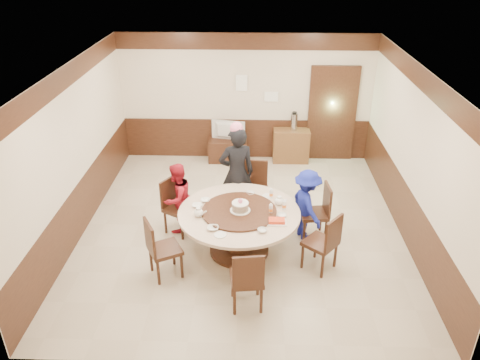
{
  "coord_description": "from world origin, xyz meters",
  "views": [
    {
      "loc": [
        0.19,
        -6.93,
        4.55
      ],
      "look_at": [
        -0.03,
        -0.32,
        1.1
      ],
      "focal_mm": 35.0,
      "sensor_mm": 36.0,
      "label": 1
    }
  ],
  "objects_px": {
    "banquet_table": "(239,224)",
    "shrimp_platter": "(277,221)",
    "side_cabinet": "(291,146)",
    "person_red": "(177,198)",
    "tv_stand": "(228,150)",
    "thermos": "(294,122)",
    "television": "(227,131)",
    "person_standing": "(237,174)",
    "person_blue": "(307,205)",
    "birthday_cake": "(240,206)"
  },
  "relations": [
    {
      "from": "person_standing",
      "to": "birthday_cake",
      "type": "height_order",
      "value": "person_standing"
    },
    {
      "from": "person_blue",
      "to": "television",
      "type": "relative_size",
      "value": 1.64
    },
    {
      "from": "banquet_table",
      "to": "person_red",
      "type": "xyz_separation_m",
      "value": [
        -1.07,
        0.61,
        0.09
      ]
    },
    {
      "from": "birthday_cake",
      "to": "television",
      "type": "height_order",
      "value": "birthday_cake"
    },
    {
      "from": "person_blue",
      "to": "side_cabinet",
      "type": "distance_m",
      "value": 3.05
    },
    {
      "from": "banquet_table",
      "to": "person_red",
      "type": "height_order",
      "value": "person_red"
    },
    {
      "from": "side_cabinet",
      "to": "person_blue",
      "type": "bearing_deg",
      "value": -88.98
    },
    {
      "from": "person_red",
      "to": "shrimp_platter",
      "type": "distance_m",
      "value": 1.88
    },
    {
      "from": "shrimp_platter",
      "to": "thermos",
      "type": "distance_m",
      "value": 3.84
    },
    {
      "from": "person_blue",
      "to": "tv_stand",
      "type": "relative_size",
      "value": 1.46
    },
    {
      "from": "banquet_table",
      "to": "person_blue",
      "type": "bearing_deg",
      "value": 23.02
    },
    {
      "from": "person_standing",
      "to": "person_blue",
      "type": "bearing_deg",
      "value": 138.42
    },
    {
      "from": "banquet_table",
      "to": "person_standing",
      "type": "bearing_deg",
      "value": 94.26
    },
    {
      "from": "person_standing",
      "to": "television",
      "type": "bearing_deg",
      "value": -96.58
    },
    {
      "from": "birthday_cake",
      "to": "thermos",
      "type": "xyz_separation_m",
      "value": [
        1.07,
        3.51,
        0.09
      ]
    },
    {
      "from": "banquet_table",
      "to": "tv_stand",
      "type": "bearing_deg",
      "value": 96.23
    },
    {
      "from": "person_standing",
      "to": "person_red",
      "type": "distance_m",
      "value": 1.12
    },
    {
      "from": "banquet_table",
      "to": "side_cabinet",
      "type": "height_order",
      "value": "banquet_table"
    },
    {
      "from": "television",
      "to": "thermos",
      "type": "distance_m",
      "value": 1.48
    },
    {
      "from": "person_red",
      "to": "shrimp_platter",
      "type": "relative_size",
      "value": 4.15
    },
    {
      "from": "banquet_table",
      "to": "birthday_cake",
      "type": "distance_m",
      "value": 0.32
    },
    {
      "from": "person_standing",
      "to": "birthday_cake",
      "type": "xyz_separation_m",
      "value": [
        0.1,
        -1.1,
        -0.01
      ]
    },
    {
      "from": "television",
      "to": "side_cabinet",
      "type": "xyz_separation_m",
      "value": [
        1.43,
        0.03,
        -0.34
      ]
    },
    {
      "from": "television",
      "to": "side_cabinet",
      "type": "distance_m",
      "value": 1.47
    },
    {
      "from": "person_blue",
      "to": "television",
      "type": "bearing_deg",
      "value": 4.29
    },
    {
      "from": "person_red",
      "to": "side_cabinet",
      "type": "height_order",
      "value": "person_red"
    },
    {
      "from": "person_red",
      "to": "television",
      "type": "bearing_deg",
      "value": -162.98
    },
    {
      "from": "banquet_table",
      "to": "shrimp_platter",
      "type": "relative_size",
      "value": 6.36
    },
    {
      "from": "person_blue",
      "to": "tv_stand",
      "type": "xyz_separation_m",
      "value": [
        -1.48,
        3.0,
        -0.37
      ]
    },
    {
      "from": "side_cabinet",
      "to": "thermos",
      "type": "bearing_deg",
      "value": 0.0
    },
    {
      "from": "shrimp_platter",
      "to": "side_cabinet",
      "type": "height_order",
      "value": "shrimp_platter"
    },
    {
      "from": "tv_stand",
      "to": "shrimp_platter",
      "type": "bearing_deg",
      "value": -75.84
    },
    {
      "from": "person_blue",
      "to": "thermos",
      "type": "distance_m",
      "value": 3.05
    },
    {
      "from": "thermos",
      "to": "birthday_cake",
      "type": "bearing_deg",
      "value": -106.92
    },
    {
      "from": "birthday_cake",
      "to": "side_cabinet",
      "type": "bearing_deg",
      "value": 73.65
    },
    {
      "from": "birthday_cake",
      "to": "thermos",
      "type": "height_order",
      "value": "thermos"
    },
    {
      "from": "banquet_table",
      "to": "shrimp_platter",
      "type": "bearing_deg",
      "value": -27.63
    },
    {
      "from": "person_standing",
      "to": "side_cabinet",
      "type": "relative_size",
      "value": 2.16
    },
    {
      "from": "banquet_table",
      "to": "television",
      "type": "relative_size",
      "value": 2.52
    },
    {
      "from": "person_red",
      "to": "tv_stand",
      "type": "xyz_separation_m",
      "value": [
        0.69,
        2.86,
        -0.37
      ]
    },
    {
      "from": "shrimp_platter",
      "to": "television",
      "type": "distance_m",
      "value": 3.89
    },
    {
      "from": "television",
      "to": "tv_stand",
      "type": "bearing_deg",
      "value": -168.74
    },
    {
      "from": "birthday_cake",
      "to": "person_standing",
      "type": "bearing_deg",
      "value": 95.08
    },
    {
      "from": "tv_stand",
      "to": "side_cabinet",
      "type": "xyz_separation_m",
      "value": [
        1.43,
        0.03,
        0.12
      ]
    },
    {
      "from": "person_blue",
      "to": "side_cabinet",
      "type": "xyz_separation_m",
      "value": [
        -0.05,
        3.03,
        -0.25
      ]
    },
    {
      "from": "person_standing",
      "to": "tv_stand",
      "type": "height_order",
      "value": "person_standing"
    },
    {
      "from": "person_blue",
      "to": "person_red",
      "type": "bearing_deg",
      "value": 64.2
    },
    {
      "from": "person_red",
      "to": "thermos",
      "type": "bearing_deg",
      "value": 173.86
    },
    {
      "from": "person_standing",
      "to": "shrimp_platter",
      "type": "xyz_separation_m",
      "value": [
        0.65,
        -1.39,
        -0.09
      ]
    },
    {
      "from": "person_red",
      "to": "thermos",
      "type": "relative_size",
      "value": 3.28
    }
  ]
}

